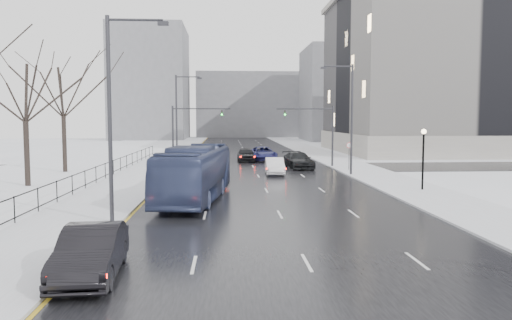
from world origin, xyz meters
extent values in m
cube|color=black|center=(0.00, 60.00, 0.02)|extent=(16.00, 150.00, 0.04)
cube|color=black|center=(0.00, 48.00, 0.02)|extent=(130.00, 10.00, 0.04)
cube|color=silver|center=(-10.50, 60.00, 0.08)|extent=(5.00, 150.00, 0.16)
cube|color=silver|center=(10.50, 60.00, 0.08)|extent=(5.00, 150.00, 0.16)
cube|color=white|center=(-20.00, 60.00, 0.06)|extent=(14.00, 150.00, 0.12)
cube|color=black|center=(-13.00, 30.00, 1.41)|extent=(0.04, 70.00, 0.05)
cube|color=black|center=(-13.00, 30.00, 0.41)|extent=(0.04, 70.00, 0.05)
cylinder|color=black|center=(-13.00, 30.00, 0.81)|extent=(0.06, 0.06, 1.30)
cylinder|color=#2D2D33|center=(8.40, 40.00, 5.00)|extent=(0.20, 0.20, 10.00)
cylinder|color=#2D2D33|center=(7.10, 40.00, 9.80)|extent=(2.60, 0.12, 0.12)
cube|color=#2D2D33|center=(5.80, 40.00, 9.65)|extent=(0.50, 0.25, 0.18)
cylinder|color=#2D2D33|center=(-8.40, 20.00, 5.00)|extent=(0.20, 0.20, 10.00)
cylinder|color=#2D2D33|center=(-7.10, 20.00, 9.80)|extent=(2.60, 0.12, 0.12)
cube|color=#2D2D33|center=(-5.80, 20.00, 9.65)|extent=(0.50, 0.25, 0.18)
cylinder|color=#2D2D33|center=(-8.40, 52.00, 5.00)|extent=(0.20, 0.20, 10.00)
cylinder|color=#2D2D33|center=(-7.10, 52.00, 9.80)|extent=(2.60, 0.12, 0.12)
cube|color=#2D2D33|center=(-5.80, 52.00, 9.65)|extent=(0.50, 0.25, 0.18)
cylinder|color=black|center=(11.00, 30.00, 2.16)|extent=(0.14, 0.14, 4.00)
sphere|color=#FFE5B2|center=(11.00, 30.00, 4.26)|extent=(0.36, 0.36, 0.36)
cylinder|color=#2D2D33|center=(8.40, 48.00, 3.25)|extent=(0.20, 0.20, 6.50)
cylinder|color=#2D2D33|center=(5.40, 48.00, 6.20)|extent=(6.00, 0.12, 0.12)
imported|color=#2D2D33|center=(3.30, 48.00, 5.60)|extent=(0.15, 0.18, 0.90)
sphere|color=#19FF33|center=(3.30, 47.85, 5.60)|extent=(0.16, 0.16, 0.16)
cylinder|color=#2D2D33|center=(-8.40, 48.00, 3.25)|extent=(0.20, 0.20, 6.50)
cylinder|color=#2D2D33|center=(-5.40, 48.00, 6.20)|extent=(6.00, 0.12, 0.12)
imported|color=#2D2D33|center=(-3.30, 48.00, 5.60)|extent=(0.15, 0.18, 0.90)
sphere|color=#19FF33|center=(-3.30, 47.85, 5.60)|extent=(0.16, 0.16, 0.16)
cylinder|color=#2D2D33|center=(9.20, 44.00, 1.41)|extent=(0.06, 0.06, 2.50)
cylinder|color=white|center=(9.20, 44.00, 2.56)|extent=(0.60, 0.03, 0.60)
torus|color=#B20C0C|center=(9.20, 44.00, 2.56)|extent=(0.58, 0.06, 0.58)
cube|color=gray|center=(35.00, 72.00, 12.00)|extent=(40.00, 30.00, 24.00)
cube|color=gray|center=(35.00, 72.00, 1.50)|extent=(40.60, 30.60, 3.00)
cube|color=slate|center=(28.00, 115.00, 11.00)|extent=(24.00, 20.00, 22.00)
cube|color=slate|center=(-22.00, 125.00, 14.00)|extent=(18.00, 22.00, 28.00)
cube|color=slate|center=(4.00, 140.00, 9.00)|extent=(30.00, 18.00, 18.00)
imported|color=black|center=(-7.20, 11.78, 0.87)|extent=(2.10, 5.15, 1.66)
imported|color=navy|center=(-4.80, 27.09, 1.75)|extent=(4.42, 12.58, 3.43)
imported|color=#A7A8AB|center=(-3.50, 36.39, 0.79)|extent=(2.01, 4.49, 1.50)
imported|color=white|center=(1.58, 41.20, 0.81)|extent=(1.78, 4.74, 1.55)
imported|color=navy|center=(1.60, 56.40, 0.90)|extent=(3.40, 6.42, 1.72)
imported|color=black|center=(4.59, 46.83, 0.88)|extent=(3.11, 6.03, 1.67)
imported|color=black|center=(-0.50, 55.32, 0.87)|extent=(2.15, 4.94, 1.66)
camera|label=1|loc=(-2.83, -4.24, 5.15)|focal=35.00mm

